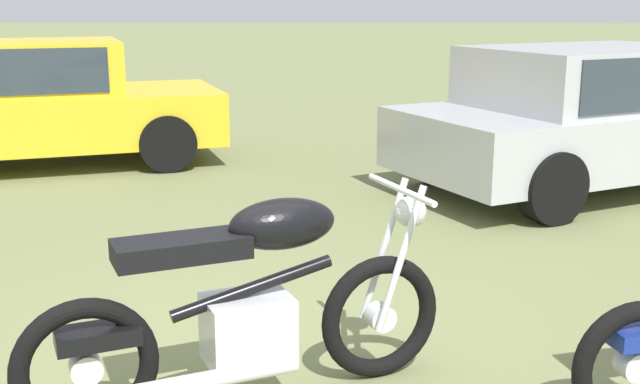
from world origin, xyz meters
The scene contains 3 objects.
motorcycle_black centered at (0.07, -0.03, 0.49)m, with size 1.94×1.13×1.02m.
car_yellow centered at (-3.16, 5.44, 0.80)m, with size 4.62×3.16×1.43m.
car_silver centered at (3.06, 4.55, 0.80)m, with size 4.54×3.59×1.43m.
Camera 1 is at (0.51, -3.51, 1.90)m, focal length 44.59 mm.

